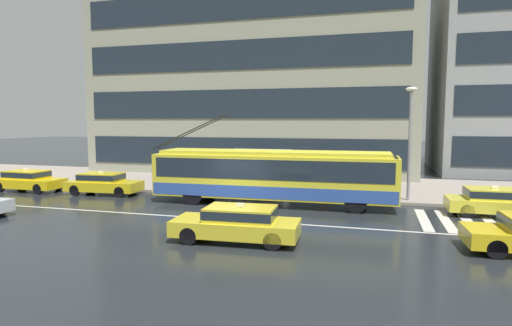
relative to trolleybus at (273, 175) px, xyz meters
name	(u,v)px	position (x,y,z in m)	size (l,w,h in m)	color
ground_plane	(229,214)	(-1.45, -2.72, -1.54)	(160.00, 160.00, 0.00)	#21252A
sidewalk_slab	(275,184)	(-1.45, 6.60, -1.47)	(80.00, 10.00, 0.14)	gray
crosswalk_stripe_edge_near	(424,219)	(7.18, -1.56, -1.53)	(0.44, 4.40, 0.01)	beige
crosswalk_stripe_inner_a	(446,221)	(8.08, -1.56, -1.53)	(0.44, 4.40, 0.01)	beige
crosswalk_stripe_center	(469,222)	(8.98, -1.56, -1.53)	(0.44, 4.40, 0.01)	beige
crosswalk_stripe_inner_b	(492,223)	(9.88, -1.56, -1.53)	(0.44, 4.40, 0.01)	beige
lane_centre_line	(220,219)	(-1.45, -3.92, -1.54)	(72.00, 0.14, 0.01)	silver
trolleybus	(273,175)	(0.00, 0.00, 0.00)	(12.94, 2.76, 4.68)	yellow
taxi_oncoming_near	(238,222)	(0.36, -7.00, -0.84)	(4.62, 2.00, 1.39)	gold
taxi_far_behind	(28,180)	(-15.56, 0.06, -0.84)	(4.38, 1.91, 1.39)	yellow
taxi_ahead_of_bus	(497,201)	(10.43, 0.09, -0.84)	(4.39, 1.88, 1.39)	yellow
taxi_queued_behind_bus	(103,182)	(-10.35, 0.24, -0.84)	(4.41, 2.00, 1.39)	gold
bus_shelter	(261,160)	(-1.75, 4.00, 0.40)	(3.67, 1.60, 2.42)	gray
pedestrian_at_shelter	(259,161)	(-1.99, 4.55, 0.25)	(1.22, 1.22, 2.02)	black
pedestrian_approaching_curb	(324,165)	(2.12, 4.24, 0.17)	(1.23, 1.23, 1.94)	#564D44
street_lamp	(410,133)	(6.77, 2.33, 2.16)	(0.60, 0.32, 5.93)	gray
office_tower_corner_left	(260,66)	(-5.07, 16.20, 7.71)	(26.52, 14.18, 18.48)	gray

